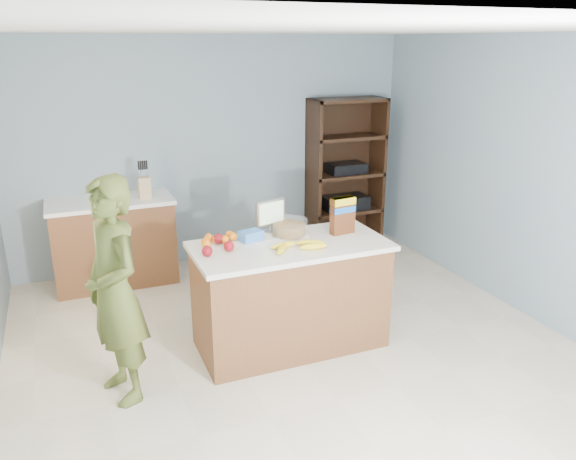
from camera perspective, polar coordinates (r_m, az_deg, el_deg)
name	(u,v)px	position (r m, az deg, el deg)	size (l,w,h in m)	color
floor	(305,361)	(4.60, 1.70, -13.21)	(4.50, 5.00, 0.02)	beige
walls	(307,157)	(3.98, 1.93, 7.41)	(4.52, 5.02, 2.51)	gray
counter_peninsula	(290,299)	(4.64, 0.24, -7.04)	(1.56, 0.76, 0.90)	brown
back_cabinet	(114,241)	(6.11, -17.26, -1.10)	(1.24, 0.62, 0.90)	brown
shelving_unit	(344,176)	(6.88, 5.67, 5.44)	(0.90, 0.40, 1.80)	black
person	(115,292)	(4.02, -17.19, -6.00)	(0.59, 0.39, 1.62)	#4C5722
knife_block	(145,187)	(5.90, -14.37, 4.25)	(0.12, 0.10, 0.31)	tan
envelopes	(283,240)	(4.54, -0.52, -0.97)	(0.48, 0.20, 0.00)	white
bananas	(297,246)	(4.34, 0.97, -1.62)	(0.46, 0.21, 0.05)	yellow
apples	(218,245)	(4.33, -7.10, -1.56)	(0.26, 0.32, 0.08)	maroon
oranges	(218,239)	(4.49, -7.13, -0.92)	(0.31, 0.20, 0.07)	orange
blue_carton	(251,236)	(4.53, -3.80, -0.58)	(0.18, 0.12, 0.08)	blue
salad_bowl	(289,228)	(4.65, 0.13, 0.21)	(0.30, 0.30, 0.13)	#267219
tv	(270,214)	(4.68, -1.80, 1.64)	(0.28, 0.12, 0.28)	silver
cereal_box	(343,213)	(4.66, 5.58, 1.76)	(0.21, 0.10, 0.31)	#592B14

